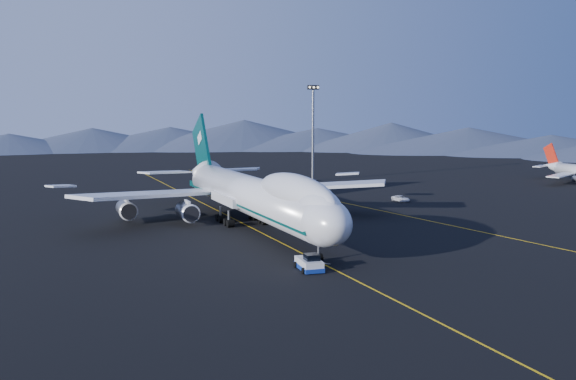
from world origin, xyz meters
name	(u,v)px	position (x,y,z in m)	size (l,w,h in m)	color
ground	(252,228)	(0.00, 0.00, 0.00)	(500.00, 500.00, 0.00)	black
taxiway_line_main	(252,228)	(0.00, 0.00, 0.01)	(0.25, 220.00, 0.01)	#E5AF0D
taxiway_line_side	(375,209)	(30.00, 10.00, 0.01)	(0.25, 200.00, 0.01)	#E5AF0D
boeing_747	(252,194)	(0.00, 0.03, 5.81)	(59.62, 72.43, 19.37)	silver
pushback_tug	(309,265)	(-3.00, -30.01, 0.68)	(3.28, 5.22, 2.17)	silver
service_van	(401,198)	(41.11, 17.75, 0.65)	(2.15, 4.66, 1.30)	white
floodlight_mast	(313,133)	(40.64, 62.98, 13.68)	(3.34, 2.50, 27.00)	black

